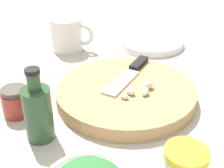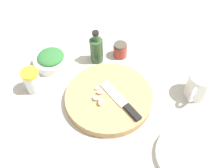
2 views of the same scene
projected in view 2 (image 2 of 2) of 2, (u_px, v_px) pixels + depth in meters
ground_plane at (120, 90)px, 0.92m from camera, size 5.00×5.00×0.00m
cutting_board at (109, 97)px, 0.88m from camera, size 0.31×0.31×0.03m
chef_knife at (123, 103)px, 0.84m from camera, size 0.18×0.11×0.01m
garlic_cloves at (98, 97)px, 0.85m from camera, size 0.06×0.08×0.02m
herb_bowl at (52, 59)px, 0.99m from camera, size 0.14×0.14×0.06m
spice_jar at (32, 80)px, 0.89m from camera, size 0.06×0.06×0.09m
coffee_mug at (199, 85)px, 0.87m from camera, size 0.09×0.13×0.10m
plate_stack at (188, 155)px, 0.75m from camera, size 0.20×0.20×0.02m
honey_jar at (120, 50)px, 1.02m from camera, size 0.06×0.06×0.06m
oil_bottle at (96, 49)px, 0.98m from camera, size 0.05×0.05×0.14m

